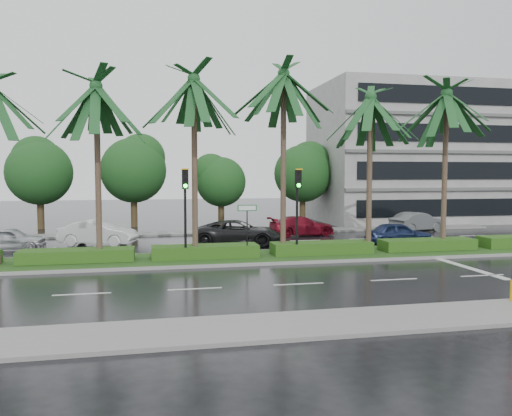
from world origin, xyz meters
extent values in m
plane|color=black|center=(0.00, 0.00, 0.00)|extent=(120.00, 120.00, 0.00)
cube|color=slate|center=(0.00, -10.20, 0.06)|extent=(40.00, 2.40, 0.12)
cube|color=slate|center=(0.00, 12.00, 0.06)|extent=(40.00, 2.00, 0.12)
cube|color=gray|center=(0.00, 1.00, 0.07)|extent=(36.00, 4.00, 0.14)
cube|color=#254617|center=(0.00, 1.00, 0.14)|extent=(35.60, 3.70, 0.02)
cube|color=#214814|center=(-9.00, 1.00, 0.45)|extent=(5.20, 1.40, 0.60)
cube|color=#214814|center=(-3.00, 1.00, 0.45)|extent=(5.20, 1.40, 0.60)
cube|color=#214814|center=(3.00, 1.00, 0.45)|extent=(5.20, 1.40, 0.60)
cube|color=#214814|center=(9.00, 1.00, 0.45)|extent=(5.20, 1.40, 0.60)
cube|color=silver|center=(-12.00, 7.00, 0.01)|extent=(2.00, 0.12, 0.01)
cube|color=silver|center=(-8.00, -5.00, 0.01)|extent=(2.00, 0.12, 0.01)
cube|color=silver|center=(-8.00, 7.00, 0.01)|extent=(2.00, 0.12, 0.01)
cube|color=silver|center=(-4.00, -5.00, 0.01)|extent=(2.00, 0.12, 0.01)
cube|color=silver|center=(-4.00, 7.00, 0.01)|extent=(2.00, 0.12, 0.01)
cube|color=silver|center=(0.00, -5.00, 0.01)|extent=(2.00, 0.12, 0.01)
cube|color=silver|center=(0.00, 7.00, 0.01)|extent=(2.00, 0.12, 0.01)
cube|color=silver|center=(4.00, -5.00, 0.01)|extent=(2.00, 0.12, 0.01)
cube|color=silver|center=(4.00, 7.00, 0.01)|extent=(2.00, 0.12, 0.01)
cube|color=silver|center=(8.00, -5.00, 0.01)|extent=(2.00, 0.12, 0.01)
cube|color=silver|center=(8.00, 7.00, 0.01)|extent=(2.00, 0.12, 0.01)
cube|color=silver|center=(12.00, 7.00, 0.01)|extent=(2.00, 0.12, 0.01)
cube|color=silver|center=(16.00, 7.00, 0.01)|extent=(2.00, 0.12, 0.01)
cube|color=silver|center=(8.50, -3.00, 0.01)|extent=(0.40, 6.00, 0.01)
cylinder|color=#3D3023|center=(-8.00, 1.10, 4.24)|extent=(0.28, 0.28, 8.17)
cylinder|color=#3D3023|center=(-8.00, 1.10, 0.37)|extent=(0.40, 0.40, 0.44)
cylinder|color=#3D3023|center=(-3.50, 0.90, 4.47)|extent=(0.28, 0.28, 8.64)
cylinder|color=#3D3023|center=(-3.50, 0.90, 0.37)|extent=(0.40, 0.40, 0.44)
cylinder|color=#3D3023|center=(1.00, 1.20, 4.72)|extent=(0.28, 0.28, 9.13)
cylinder|color=#3D3023|center=(1.00, 1.20, 0.37)|extent=(0.40, 0.40, 0.44)
cylinder|color=#3D3023|center=(5.50, 0.80, 4.17)|extent=(0.28, 0.28, 8.04)
cylinder|color=#3D3023|center=(5.50, 0.80, 0.37)|extent=(0.40, 0.40, 0.44)
cylinder|color=#3D3023|center=(10.00, 1.10, 4.37)|extent=(0.28, 0.28, 8.43)
cylinder|color=#3D3023|center=(10.00, 1.10, 0.37)|extent=(0.40, 0.40, 0.44)
cylinder|color=black|center=(-4.00, 0.40, 1.85)|extent=(0.12, 0.12, 3.40)
cube|color=black|center=(-4.00, 0.22, 4.00)|extent=(0.30, 0.18, 0.90)
cube|color=gold|center=(-4.00, 0.10, 4.48)|extent=(0.34, 0.12, 0.06)
cylinder|color=black|center=(-4.00, 0.12, 4.30)|extent=(0.18, 0.04, 0.18)
cylinder|color=black|center=(-4.00, 0.12, 4.00)|extent=(0.18, 0.04, 0.18)
cylinder|color=#0CE519|center=(-4.00, 0.12, 3.70)|extent=(0.18, 0.04, 0.18)
cylinder|color=black|center=(1.50, 0.40, 1.85)|extent=(0.12, 0.12, 3.40)
cube|color=black|center=(1.50, 0.22, 4.00)|extent=(0.30, 0.18, 0.90)
cube|color=gold|center=(1.50, 0.10, 4.48)|extent=(0.34, 0.12, 0.06)
cylinder|color=black|center=(1.50, 0.12, 4.30)|extent=(0.18, 0.04, 0.18)
cylinder|color=black|center=(1.50, 0.12, 4.00)|extent=(0.18, 0.04, 0.18)
cylinder|color=#0CE519|center=(1.50, 0.12, 3.70)|extent=(0.18, 0.04, 0.18)
cylinder|color=black|center=(-1.00, 0.50, 1.45)|extent=(0.06, 0.06, 2.60)
cube|color=#0C5926|center=(-1.00, 0.47, 2.60)|extent=(0.95, 0.04, 0.30)
cube|color=white|center=(-1.00, 0.45, 2.60)|extent=(0.85, 0.01, 0.22)
cylinder|color=#3D301B|center=(-14.00, 17.50, 1.20)|extent=(0.52, 0.52, 2.41)
sphere|color=#163B17|center=(-14.00, 17.50, 4.33)|extent=(4.95, 4.95, 4.95)
sphere|color=#163B17|center=(-14.00, 17.80, 5.29)|extent=(3.71, 3.71, 3.71)
cylinder|color=#3D301B|center=(-7.00, 17.50, 1.25)|extent=(0.52, 0.52, 2.51)
sphere|color=#163B17|center=(-7.00, 17.50, 4.52)|extent=(5.16, 5.16, 5.16)
sphere|color=#163B17|center=(-7.00, 17.80, 5.52)|extent=(3.87, 3.87, 3.87)
cylinder|color=#3D301B|center=(0.00, 17.50, 0.99)|extent=(0.52, 0.52, 1.99)
sphere|color=#163B17|center=(0.00, 17.50, 3.58)|extent=(4.09, 4.09, 4.09)
sphere|color=#163B17|center=(0.00, 17.80, 4.37)|extent=(3.07, 3.07, 3.07)
cylinder|color=#3D301B|center=(7.00, 17.50, 1.18)|extent=(0.52, 0.52, 2.36)
sphere|color=#163B17|center=(7.00, 17.50, 4.26)|extent=(4.86, 4.86, 4.86)
sphere|color=#163B17|center=(7.00, 17.80, 5.20)|extent=(3.65, 3.65, 3.65)
cylinder|color=#3D301B|center=(14.00, 17.50, 1.18)|extent=(0.52, 0.52, 2.35)
sphere|color=#163B17|center=(14.00, 17.50, 4.23)|extent=(4.84, 4.84, 4.84)
sphere|color=#163B17|center=(14.00, 17.80, 5.17)|extent=(3.63, 3.63, 3.63)
cube|color=gray|center=(17.00, 18.00, 6.00)|extent=(16.00, 10.00, 12.00)
imported|color=silver|center=(-13.33, 6.35, 0.65)|extent=(1.70, 3.87, 1.30)
imported|color=silver|center=(-8.74, 7.53, 0.74)|extent=(2.83, 4.74, 1.48)
imported|color=black|center=(-0.50, 5.99, 0.73)|extent=(3.76, 5.74, 1.47)
imported|color=maroon|center=(4.50, 9.46, 0.66)|extent=(2.20, 4.70, 1.33)
imported|color=#1A264E|center=(9.00, 4.23, 0.67)|extent=(1.87, 4.02, 1.33)
imported|color=#55595A|center=(13.50, 10.03, 0.72)|extent=(2.83, 4.62, 1.44)
camera|label=1|loc=(-5.46, -23.31, 4.29)|focal=35.00mm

